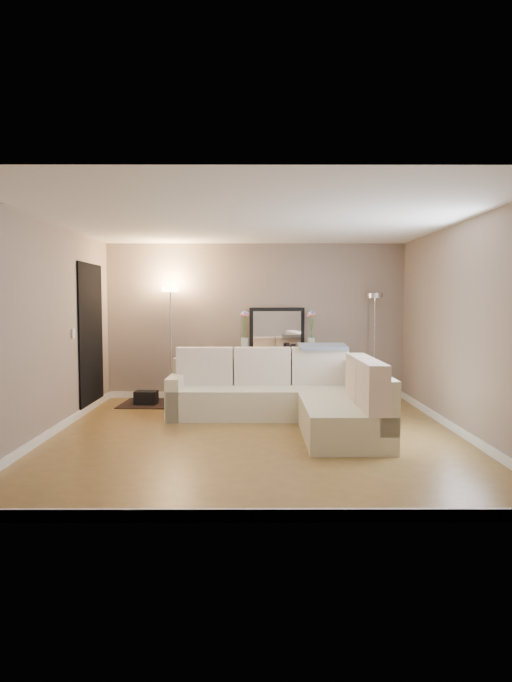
{
  "coord_description": "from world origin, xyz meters",
  "views": [
    {
      "loc": [
        -0.02,
        -6.85,
        1.64
      ],
      "look_at": [
        0.0,
        0.8,
        1.1
      ],
      "focal_mm": 30.0,
      "sensor_mm": 36.0,
      "label": 1
    }
  ],
  "objects_px": {
    "sectional_sofa": "(293,396)",
    "floor_lamp_lit": "(171,320)",
    "floor_lamp_unlit": "(375,325)",
    "console_table": "(273,373)"
  },
  "relations": [
    {
      "from": "console_table",
      "to": "floor_lamp_unlit",
      "type": "xyz_separation_m",
      "value": [
        1.67,
        0.02,
        0.8
      ]
    },
    {
      "from": "sectional_sofa",
      "to": "console_table",
      "type": "distance_m",
      "value": 1.72
    },
    {
      "from": "sectional_sofa",
      "to": "console_table",
      "type": "height_order",
      "value": "sectional_sofa"
    },
    {
      "from": "console_table",
      "to": "floor_lamp_lit",
      "type": "distance_m",
      "value": 1.9
    },
    {
      "from": "sectional_sofa",
      "to": "floor_lamp_lit",
      "type": "relative_size",
      "value": 1.46
    },
    {
      "from": "sectional_sofa",
      "to": "floor_lamp_lit",
      "type": "bearing_deg",
      "value": 137.73
    },
    {
      "from": "console_table",
      "to": "floor_lamp_unlit",
      "type": "bearing_deg",
      "value": 0.69
    },
    {
      "from": "floor_lamp_unlit",
      "to": "console_table",
      "type": "bearing_deg",
      "value": -179.31
    },
    {
      "from": "floor_lamp_lit",
      "to": "floor_lamp_unlit",
      "type": "distance_m",
      "value": 3.35
    },
    {
      "from": "floor_lamp_lit",
      "to": "floor_lamp_unlit",
      "type": "xyz_separation_m",
      "value": [
        3.35,
        -0.0,
        -0.08
      ]
    }
  ]
}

